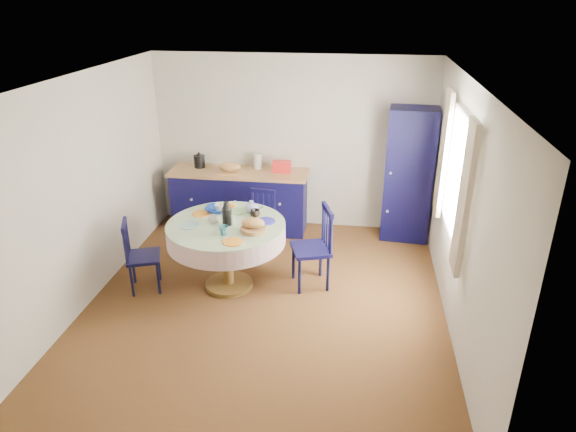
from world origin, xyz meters
The scene contains 17 objects.
floor centered at (0.00, 0.00, 0.00)m, with size 4.50×4.50×0.00m, color black.
ceiling centered at (0.00, 0.00, 2.50)m, with size 4.50×4.50×0.00m, color white.
wall_back centered at (0.00, 2.25, 1.25)m, with size 4.00×0.02×2.50m, color beige.
wall_left centered at (-2.00, 0.00, 1.25)m, with size 0.02×4.50×2.50m, color beige.
wall_right centered at (2.00, 0.00, 1.25)m, with size 0.02×4.50×2.50m, color beige.
window centered at (1.95, 0.30, 1.52)m, with size 0.10×1.74×1.45m.
kitchen_counter centered at (-0.74, 1.96, 0.46)m, with size 2.00×0.64×1.13m.
pantry_cabinet centered at (1.66, 2.00, 0.93)m, with size 0.69×0.52×1.87m.
dining_table centered at (-0.50, 0.30, 0.70)m, with size 1.37×1.37×1.11m.
chair_left centered at (-1.51, 0.11, 0.45)m, with size 0.49×0.50×0.88m.
chair_far centered at (-0.30, 1.30, 0.43)m, with size 0.42×0.40×0.84m.
chair_right centered at (0.50, 0.49, 0.51)m, with size 0.54×0.56×1.00m.
mug_a centered at (-0.66, 0.31, 0.87)m, with size 0.11×0.11×0.09m, color silver.
mug_b centered at (-0.45, 0.02, 0.88)m, with size 0.11×0.11×0.10m, color #27636B.
mug_c centered at (-0.22, 0.54, 0.87)m, with size 0.11×0.11×0.09m, color black.
mug_d centered at (-0.67, 0.61, 0.88)m, with size 0.11×0.11×0.10m, color silver.
cobalt_bowl centered at (-0.70, 0.61, 0.86)m, with size 0.27×0.27×0.07m, color navy.
Camera 1 is at (0.95, -4.88, 3.28)m, focal length 32.00 mm.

